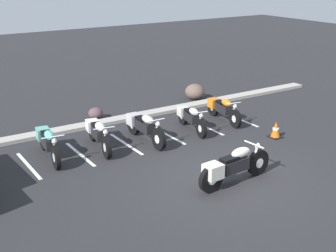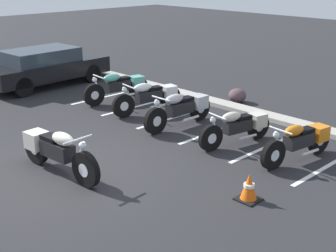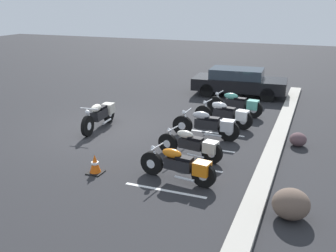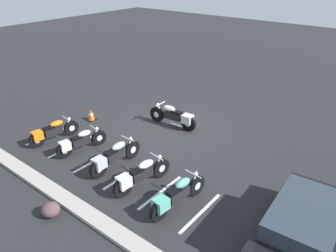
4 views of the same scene
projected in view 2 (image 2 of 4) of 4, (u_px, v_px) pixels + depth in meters
The scene contains 17 objects.
ground at pixel (70, 170), 9.60m from camera, with size 60.00×60.00×0.00m, color #262628.
motorcycle_cream_featured at pixel (56, 150), 9.34m from camera, with size 2.36×0.66×0.93m.
parked_bike_0 at pixel (120, 86), 14.35m from camera, with size 0.67×2.25×0.89m.
parked_bike_1 at pixel (151, 96), 13.26m from camera, with size 0.74×2.22×0.88m.
parked_bike_2 at pixel (182, 108), 12.11m from camera, with size 0.64×2.29×0.90m.
parked_bike_3 at pixel (239, 126), 10.90m from camera, with size 0.71×2.06×0.82m.
parked_bike_4 at pixel (301, 140), 9.98m from camera, with size 0.67×2.12×0.84m.
car_black at pixel (44, 66), 16.15m from camera, with size 2.04×4.40×1.29m.
concrete_curb at pixel (244, 110), 13.40m from camera, with size 18.00×0.50×0.12m, color #A8A399.
landscape_rock_0 at pixel (237, 95), 14.29m from camera, with size 0.54×0.52×0.43m, color #533C41.
traffic_cone at pixel (249, 188), 8.31m from camera, with size 0.40×0.40×0.52m.
stall_line_0 at pixel (100, 98), 14.80m from camera, with size 0.10×2.10×0.00m, color white.
stall_line_1 at pixel (130, 108), 13.76m from camera, with size 0.10×2.10×0.00m, color white.
stall_line_2 at pixel (166, 120), 12.72m from camera, with size 0.10×2.10×0.00m, color white.
stall_line_3 at pixel (208, 134), 11.68m from camera, with size 0.10×2.10×0.00m, color white.
stall_line_4 at pixel (259, 150), 10.64m from camera, with size 0.10×2.10×0.00m, color white.
stall_line_5 at pixel (320, 170), 9.59m from camera, with size 0.10×2.10×0.00m, color white.
Camera 2 is at (7.72, -4.63, 3.99)m, focal length 50.00 mm.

